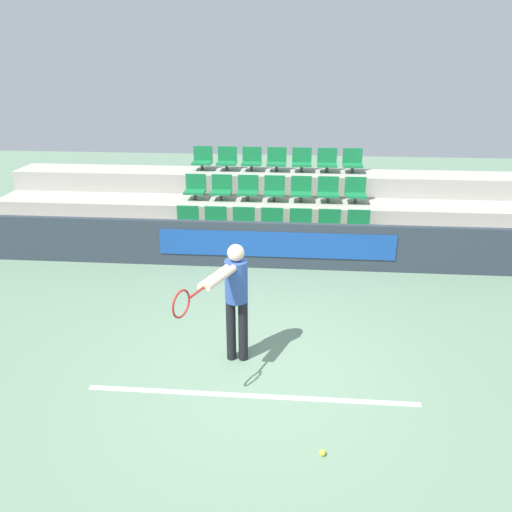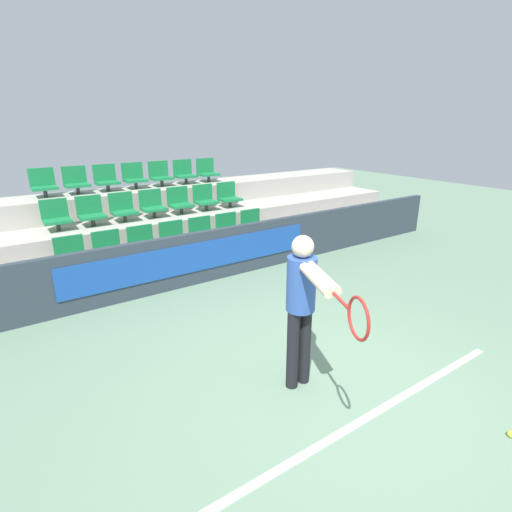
# 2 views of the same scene
# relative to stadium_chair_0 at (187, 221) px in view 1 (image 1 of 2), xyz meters

# --- Properties ---
(ground_plane) EXTENTS (30.00, 30.00, 0.00)m
(ground_plane) POSITION_rel_stadium_chair_0_xyz_m (1.75, -4.19, -0.69)
(ground_plane) COLOR slate
(court_baseline) EXTENTS (4.10, 0.08, 0.01)m
(court_baseline) POSITION_rel_stadium_chair_0_xyz_m (1.75, -4.66, -0.69)
(court_baseline) COLOR white
(court_baseline) RESTS_ON ground
(barrier_wall) EXTENTS (12.74, 0.14, 0.92)m
(barrier_wall) POSITION_rel_stadium_chair_0_xyz_m (1.76, -0.68, -0.23)
(barrier_wall) COLOR #2D3842
(barrier_wall) RESTS_ON ground
(bleacher_tier_front) EXTENTS (12.34, 0.97, 0.44)m
(bleacher_tier_front) POSITION_rel_stadium_chair_0_xyz_m (1.75, -0.12, -0.47)
(bleacher_tier_front) COLOR #ADA89E
(bleacher_tier_front) RESTS_ON ground
(bleacher_tier_middle) EXTENTS (12.34, 0.97, 0.89)m
(bleacher_tier_middle) POSITION_rel_stadium_chair_0_xyz_m (1.75, 0.86, -0.25)
(bleacher_tier_middle) COLOR #ADA89E
(bleacher_tier_middle) RESTS_ON ground
(bleacher_tier_back) EXTENTS (12.34, 0.97, 1.33)m
(bleacher_tier_back) POSITION_rel_stadium_chair_0_xyz_m (1.75, 1.83, -0.03)
(bleacher_tier_back) COLOR #ADA89E
(bleacher_tier_back) RESTS_ON ground
(stadium_chair_0) EXTENTS (0.45, 0.38, 0.54)m
(stadium_chair_0) POSITION_rel_stadium_chair_0_xyz_m (0.00, 0.00, 0.00)
(stadium_chair_0) COLOR #333333
(stadium_chair_0) RESTS_ON bleacher_tier_front
(stadium_chair_1) EXTENTS (0.45, 0.38, 0.54)m
(stadium_chair_1) POSITION_rel_stadium_chair_0_xyz_m (0.58, 0.00, 0.00)
(stadium_chair_1) COLOR #333333
(stadium_chair_1) RESTS_ON bleacher_tier_front
(stadium_chair_2) EXTENTS (0.45, 0.38, 0.54)m
(stadium_chair_2) POSITION_rel_stadium_chair_0_xyz_m (1.17, 0.00, 0.00)
(stadium_chair_2) COLOR #333333
(stadium_chair_2) RESTS_ON bleacher_tier_front
(stadium_chair_3) EXTENTS (0.45, 0.38, 0.54)m
(stadium_chair_3) POSITION_rel_stadium_chair_0_xyz_m (1.75, 0.00, 0.00)
(stadium_chair_3) COLOR #333333
(stadium_chair_3) RESTS_ON bleacher_tier_front
(stadium_chair_4) EXTENTS (0.45, 0.38, 0.54)m
(stadium_chair_4) POSITION_rel_stadium_chair_0_xyz_m (2.34, 0.00, 0.00)
(stadium_chair_4) COLOR #333333
(stadium_chair_4) RESTS_ON bleacher_tier_front
(stadium_chair_5) EXTENTS (0.45, 0.38, 0.54)m
(stadium_chair_5) POSITION_rel_stadium_chair_0_xyz_m (2.92, 0.00, 0.00)
(stadium_chair_5) COLOR #333333
(stadium_chair_5) RESTS_ON bleacher_tier_front
(stadium_chair_6) EXTENTS (0.45, 0.38, 0.54)m
(stadium_chair_6) POSITION_rel_stadium_chair_0_xyz_m (3.51, 0.00, 0.00)
(stadium_chair_6) COLOR #333333
(stadium_chair_6) RESTS_ON bleacher_tier_front
(stadium_chair_7) EXTENTS (0.45, 0.38, 0.54)m
(stadium_chair_7) POSITION_rel_stadium_chair_0_xyz_m (0.00, 0.97, 0.44)
(stadium_chair_7) COLOR #333333
(stadium_chair_7) RESTS_ON bleacher_tier_middle
(stadium_chair_8) EXTENTS (0.45, 0.38, 0.54)m
(stadium_chair_8) POSITION_rel_stadium_chair_0_xyz_m (0.58, 0.97, 0.44)
(stadium_chair_8) COLOR #333333
(stadium_chair_8) RESTS_ON bleacher_tier_middle
(stadium_chair_9) EXTENTS (0.45, 0.38, 0.54)m
(stadium_chair_9) POSITION_rel_stadium_chair_0_xyz_m (1.17, 0.97, 0.44)
(stadium_chair_9) COLOR #333333
(stadium_chair_9) RESTS_ON bleacher_tier_middle
(stadium_chair_10) EXTENTS (0.45, 0.38, 0.54)m
(stadium_chair_10) POSITION_rel_stadium_chair_0_xyz_m (1.75, 0.97, 0.44)
(stadium_chair_10) COLOR #333333
(stadium_chair_10) RESTS_ON bleacher_tier_middle
(stadium_chair_11) EXTENTS (0.45, 0.38, 0.54)m
(stadium_chair_11) POSITION_rel_stadium_chair_0_xyz_m (2.34, 0.97, 0.44)
(stadium_chair_11) COLOR #333333
(stadium_chair_11) RESTS_ON bleacher_tier_middle
(stadium_chair_12) EXTENTS (0.45, 0.38, 0.54)m
(stadium_chair_12) POSITION_rel_stadium_chair_0_xyz_m (2.92, 0.97, 0.44)
(stadium_chair_12) COLOR #333333
(stadium_chair_12) RESTS_ON bleacher_tier_middle
(stadium_chair_13) EXTENTS (0.45, 0.38, 0.54)m
(stadium_chair_13) POSITION_rel_stadium_chair_0_xyz_m (3.51, 0.97, 0.44)
(stadium_chair_13) COLOR #333333
(stadium_chair_13) RESTS_ON bleacher_tier_middle
(stadium_chair_14) EXTENTS (0.45, 0.38, 0.54)m
(stadium_chair_14) POSITION_rel_stadium_chair_0_xyz_m (0.00, 1.94, 0.89)
(stadium_chair_14) COLOR #333333
(stadium_chair_14) RESTS_ON bleacher_tier_back
(stadium_chair_15) EXTENTS (0.45, 0.38, 0.54)m
(stadium_chair_15) POSITION_rel_stadium_chair_0_xyz_m (0.58, 1.94, 0.89)
(stadium_chair_15) COLOR #333333
(stadium_chair_15) RESTS_ON bleacher_tier_back
(stadium_chair_16) EXTENTS (0.45, 0.38, 0.54)m
(stadium_chair_16) POSITION_rel_stadium_chair_0_xyz_m (1.17, 1.94, 0.89)
(stadium_chair_16) COLOR #333333
(stadium_chair_16) RESTS_ON bleacher_tier_back
(stadium_chair_17) EXTENTS (0.45, 0.38, 0.54)m
(stadium_chair_17) POSITION_rel_stadium_chair_0_xyz_m (1.75, 1.94, 0.89)
(stadium_chair_17) COLOR #333333
(stadium_chair_17) RESTS_ON bleacher_tier_back
(stadium_chair_18) EXTENTS (0.45, 0.38, 0.54)m
(stadium_chair_18) POSITION_rel_stadium_chair_0_xyz_m (2.34, 1.94, 0.89)
(stadium_chair_18) COLOR #333333
(stadium_chair_18) RESTS_ON bleacher_tier_back
(stadium_chair_19) EXTENTS (0.45, 0.38, 0.54)m
(stadium_chair_19) POSITION_rel_stadium_chair_0_xyz_m (2.92, 1.94, 0.89)
(stadium_chair_19) COLOR #333333
(stadium_chair_19) RESTS_ON bleacher_tier_back
(stadium_chair_20) EXTENTS (0.45, 0.38, 0.54)m
(stadium_chair_20) POSITION_rel_stadium_chair_0_xyz_m (3.51, 1.94, 0.89)
(stadium_chair_20) COLOR #333333
(stadium_chair_20) RESTS_ON bleacher_tier_back
(tennis_player) EXTENTS (0.68, 1.44, 1.69)m
(tennis_player) POSITION_rel_stadium_chair_0_xyz_m (1.46, -3.93, 0.35)
(tennis_player) COLOR black
(tennis_player) RESTS_ON ground
(tennis_ball) EXTENTS (0.07, 0.07, 0.07)m
(tennis_ball) POSITION_rel_stadium_chair_0_xyz_m (2.59, -5.57, -0.66)
(tennis_ball) COLOR #CCDB33
(tennis_ball) RESTS_ON ground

